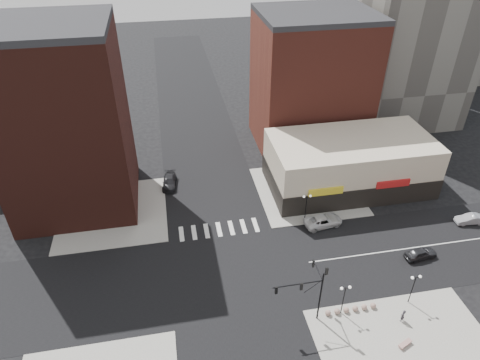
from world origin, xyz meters
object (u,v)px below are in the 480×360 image
object	(u,v)px
traffic_signal	(311,286)
pedestrian	(403,316)
street_lamp_se_b	(415,282)
silver_sedan	(470,219)
dark_sedan_east	(421,253)
dark_sedan_north	(169,182)
white_suv	(323,221)
stone_bench	(405,344)
street_lamp_se_a	(345,293)
street_lamp_ne	(307,201)

from	to	relation	value
traffic_signal	pedestrian	xyz separation A→B (m)	(9.78, -2.34, -4.04)
street_lamp_se_b	silver_sedan	distance (m)	19.08
dark_sedan_east	pedestrian	size ratio (longest dim) A/B	2.57
dark_sedan_east	dark_sedan_north	distance (m)	37.14
street_lamp_se_b	white_suv	distance (m)	15.51
silver_sedan	stone_bench	world-z (taller)	silver_sedan
dark_sedan_east	street_lamp_se_b	bearing A→B (deg)	134.53
silver_sedan	stone_bench	xyz separation A→B (m)	(-18.35, -16.20, -0.33)
stone_bench	dark_sedan_east	bearing A→B (deg)	31.42
street_lamp_se_a	stone_bench	xyz separation A→B (m)	(4.89, -5.02, -2.97)
street_lamp_se_a	dark_sedan_north	world-z (taller)	street_lamp_se_a
street_lamp_ne	pedestrian	xyz separation A→B (m)	(5.02, -18.17, -2.37)
traffic_signal	stone_bench	size ratio (longest dim) A/B	4.62
street_lamp_se_b	silver_sedan	xyz separation A→B (m)	(15.24, 11.18, -2.64)
street_lamp_se_b	pedestrian	distance (m)	3.78
dark_sedan_east	pedestrian	distance (m)	10.97
street_lamp_se_a	silver_sedan	distance (m)	25.92
street_lamp_ne	dark_sedan_east	xyz separation A→B (m)	(12.01, -9.73, -2.59)
silver_sedan	dark_sedan_north	bearing A→B (deg)	-107.45
traffic_signal	street_lamp_se_a	distance (m)	4.12
white_suv	dark_sedan_north	distance (m)	24.33
white_suv	dark_sedan_east	world-z (taller)	white_suv
silver_sedan	white_suv	bearing A→B (deg)	-94.29
street_lamp_se_a	street_lamp_se_b	xyz separation A→B (m)	(8.00, 0.00, 0.00)
street_lamp_se_b	stone_bench	world-z (taller)	street_lamp_se_b
white_suv	street_lamp_ne	bearing A→B (deg)	47.07
street_lamp_ne	silver_sedan	xyz separation A→B (m)	(22.24, -4.82, -2.64)
white_suv	dark_sedan_north	size ratio (longest dim) A/B	1.09
traffic_signal	dark_sedan_east	bearing A→B (deg)	19.98
street_lamp_ne	street_lamp_se_a	bearing A→B (deg)	-93.58
traffic_signal	silver_sedan	bearing A→B (deg)	22.19
pedestrian	dark_sedan_east	bearing A→B (deg)	-163.81
white_suv	pedestrian	xyz separation A→B (m)	(2.89, -16.67, 0.18)
silver_sedan	stone_bench	size ratio (longest dim) A/B	2.35
dark_sedan_north	stone_bench	xyz separation A→B (m)	(22.05, -32.96, -0.39)
stone_bench	street_lamp_ne	bearing A→B (deg)	77.63
street_lamp_se_a	dark_sedan_east	distance (m)	14.67
street_lamp_se_b	white_suv	xyz separation A→B (m)	(-4.87, 14.50, -2.55)
silver_sedan	pedestrian	world-z (taller)	pedestrian
street_lamp_se_a	dark_sedan_north	size ratio (longest dim) A/B	0.85
white_suv	silver_sedan	distance (m)	20.38
dark_sedan_east	street_lamp_ne	bearing A→B (deg)	44.12
silver_sedan	stone_bench	bearing A→B (deg)	-43.49
street_lamp_se_a	stone_bench	size ratio (longest dim) A/B	2.47
street_lamp_se_b	stone_bench	size ratio (longest dim) A/B	2.47
white_suv	silver_sedan	xyz separation A→B (m)	(20.11, -3.32, -0.09)
white_suv	stone_bench	distance (m)	19.60
white_suv	dark_sedan_east	size ratio (longest dim) A/B	1.30
street_lamp_se_a	street_lamp_se_b	bearing A→B (deg)	0.00
traffic_signal	street_lamp_ne	world-z (taller)	traffic_signal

